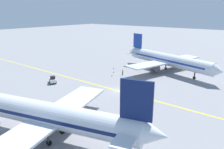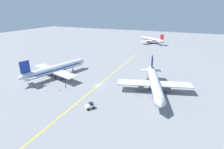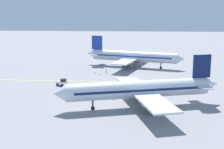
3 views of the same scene
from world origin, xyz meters
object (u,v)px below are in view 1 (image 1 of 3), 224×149
Objects in this scene: baggage_tug_white at (53,80)px; traffic_cone_far_edge at (112,75)px; traffic_cone_mid_apron at (113,68)px; traffic_cone_by_wingtip at (48,113)px; traffic_cone_near_nose at (114,72)px; airplane_adjacent_stand at (45,115)px; airplane_at_gate at (167,60)px; ground_crew_worker at (123,72)px.

traffic_cone_far_edge is (-14.31, 8.43, -0.63)m from baggage_tug_white.
traffic_cone_mid_apron and traffic_cone_by_wingtip have the same top height.
traffic_cone_mid_apron is at bearing -141.67° from traffic_cone_near_nose.
airplane_adjacent_stand is at bearing 51.43° from baggage_tug_white.
baggage_tug_white is at bearing -20.02° from traffic_cone_near_nose.
traffic_cone_near_nose is at bearing -148.77° from traffic_cone_far_edge.
airplane_at_gate reaches higher than traffic_cone_far_edge.
airplane_at_gate reaches higher than traffic_cone_near_nose.
ground_crew_worker is 3.66m from traffic_cone_near_nose.
traffic_cone_by_wingtip is at bearing 8.76° from ground_crew_worker.
traffic_cone_near_nose is (-0.26, -3.59, -0.63)m from ground_crew_worker.
traffic_cone_mid_apron is at bearing -61.47° from airplane_at_gate.
traffic_cone_near_nose is 3.87m from traffic_cone_far_edge.
traffic_cone_by_wingtip is (29.19, 4.50, -0.63)m from ground_crew_worker.
airplane_at_gate reaches higher than ground_crew_worker.
traffic_cone_near_nose and traffic_cone_far_edge have the same top height.
traffic_cone_far_edge is at bearing -166.91° from traffic_cone_by_wingtip.
airplane_adjacent_stand is 33.18m from traffic_cone_far_edge.
traffic_cone_far_edge is (-30.70, -12.12, -3.43)m from airplane_adjacent_stand.
traffic_cone_mid_apron is at bearing -161.72° from traffic_cone_by_wingtip.
traffic_cone_far_edge is at bearing 35.07° from traffic_cone_mid_apron.
airplane_at_gate is 34.52m from baggage_tug_white.
traffic_cone_far_edge is (-26.15, -6.08, 0.00)m from traffic_cone_by_wingtip.
traffic_cone_mid_apron is at bearing 170.37° from baggage_tug_white.
traffic_cone_mid_apron is (-37.58, -16.95, -3.43)m from airplane_adjacent_stand.
airplane_adjacent_stand reaches higher than baggage_tug_white.
ground_crew_worker is 3.49m from traffic_cone_far_edge.
traffic_cone_near_nose and traffic_cone_by_wingtip have the same top height.
traffic_cone_far_edge is at bearing -158.45° from airplane_adjacent_stand.
traffic_cone_mid_apron is 1.00× the size of traffic_cone_far_edge.
baggage_tug_white is (-16.39, -20.55, -2.81)m from airplane_adjacent_stand.
baggage_tug_white reaches higher than traffic_cone_mid_apron.
traffic_cone_near_nose is 1.00× the size of traffic_cone_far_edge.
airplane_adjacent_stand is 63.35× the size of traffic_cone_by_wingtip.
traffic_cone_by_wingtip is at bearing 50.80° from baggage_tug_white.
traffic_cone_by_wingtip is at bearing -127.01° from airplane_adjacent_stand.
traffic_cone_by_wingtip is (40.99, -3.75, -3.43)m from airplane_at_gate.
ground_crew_worker is 7.50m from traffic_cone_mid_apron.
traffic_cone_near_nose is at bearing 38.33° from traffic_cone_mid_apron.
traffic_cone_mid_apron and traffic_cone_far_edge have the same top height.
traffic_cone_near_nose is 1.00× the size of traffic_cone_mid_apron.
traffic_cone_near_nose is at bearing 159.98° from baggage_tug_white.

